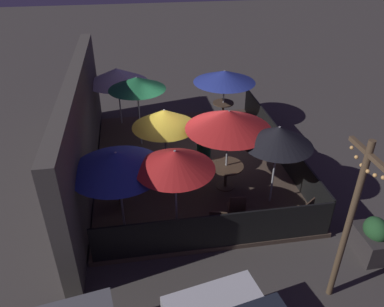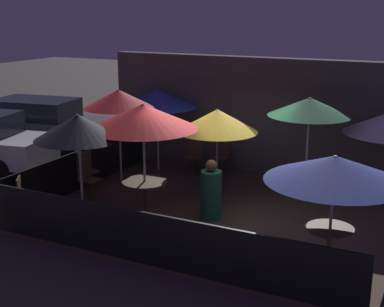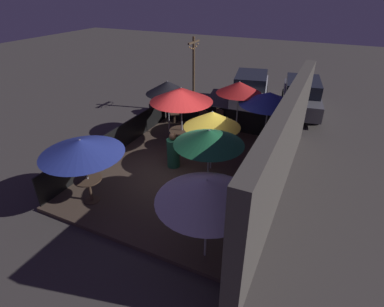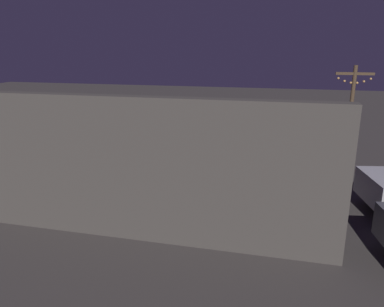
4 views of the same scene
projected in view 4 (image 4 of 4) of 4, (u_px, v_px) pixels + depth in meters
The scene contains 23 objects.
ground_plane at pixel (172, 188), 11.44m from camera, with size 60.00×60.00×0.00m, color #423D3A.
patio_deck at pixel (172, 186), 11.43m from camera, with size 7.38×5.76×0.12m.
building_wall at pixel (129, 169), 8.11m from camera, with size 8.98×0.36×3.18m.
fence_front at pixel (194, 146), 13.93m from camera, with size 7.18×0.05×0.95m.
fence_side_left at pixel (296, 179), 10.44m from camera, with size 0.05×5.56×0.95m.
patio_umbrella_0 at pixel (222, 113), 11.26m from camera, with size 2.28×2.28×2.37m.
patio_umbrella_1 at pixel (110, 113), 13.13m from camera, with size 2.25×2.25×2.00m.
patio_umbrella_2 at pixel (100, 120), 9.80m from camera, with size 1.83×1.83×2.38m.
patio_umbrella_3 at pixel (176, 132), 10.08m from camera, with size 1.84×1.84×2.08m.
patio_umbrella_4 at pixel (28, 133), 9.66m from camera, with size 2.18×2.18×2.13m.
patio_umbrella_5 at pixel (278, 126), 9.36m from camera, with size 1.76×1.76×2.34m.
patio_umbrella_6 at pixel (259, 143), 8.32m from camera, with size 2.16×2.16×2.20m.
patio_umbrella_7 at pixel (253, 112), 12.06m from camera, with size 1.75×1.75×2.26m.
dining_table_0 at pixel (221, 162), 11.68m from camera, with size 0.97×0.97×0.72m.
dining_table_1 at pixel (112, 146), 13.45m from camera, with size 0.78×0.78×0.78m.
patio_chair_0 at pixel (287, 156), 12.56m from camera, with size 0.56×0.56×0.92m.
patio_chair_1 at pixel (183, 204), 8.73m from camera, with size 0.44×0.44×0.92m.
patio_chair_2 at pixel (273, 169), 11.20m from camera, with size 0.43×0.43×0.94m.
patio_chair_3 at pixel (212, 202), 8.81m from camera, with size 0.44×0.44×0.93m.
patio_chair_4 at pixel (288, 176), 10.59m from camera, with size 0.51×0.51×0.93m.
patron_0 at pixel (175, 162), 11.66m from camera, with size 0.44×0.44×1.27m.
planter_box at pixel (312, 153), 13.62m from camera, with size 0.96×0.67×1.00m.
light_post at pixel (350, 117), 11.63m from camera, with size 1.10×0.12×3.62m.
Camera 4 is at (-3.17, 10.26, 4.14)m, focal length 35.00 mm.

